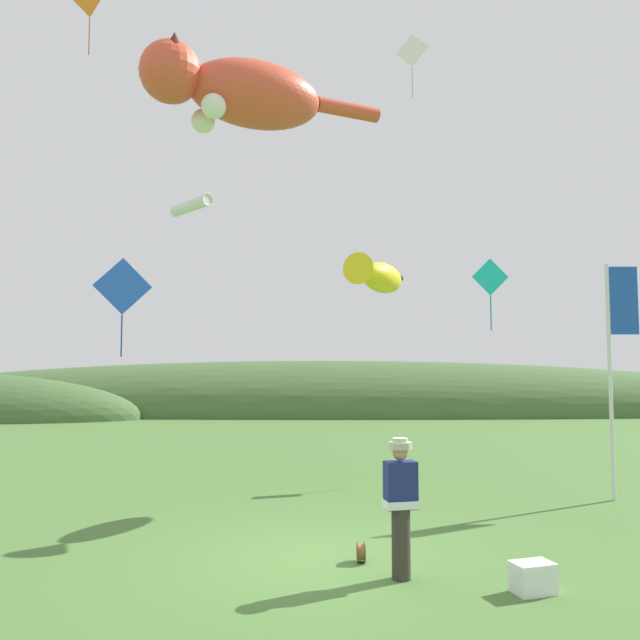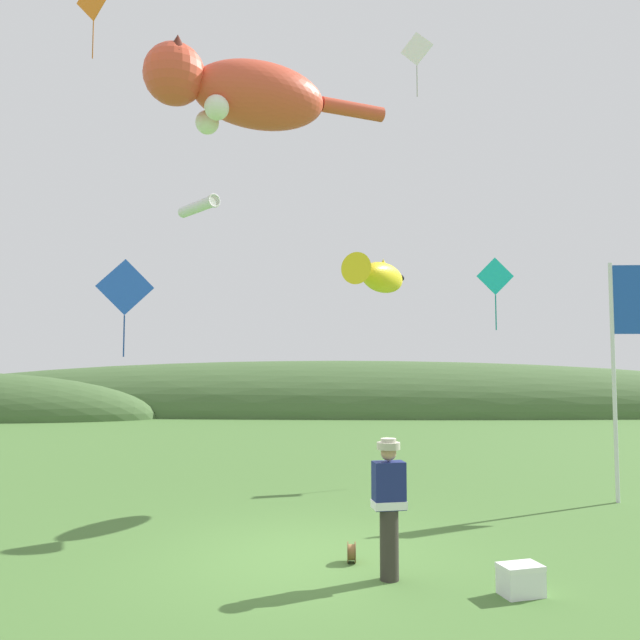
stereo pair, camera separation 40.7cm
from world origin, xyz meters
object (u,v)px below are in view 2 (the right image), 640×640
Objects in this scene: kite_diamond_teal at (495,277)px; kite_giant_cat at (242,93)px; festival_attendant at (389,503)px; kite_diamond_white at (417,50)px; kite_spool at (351,552)px; festival_banner_pole at (620,344)px; kite_fish_windsock at (378,276)px; picnic_cooler at (521,580)px; kite_tube_streamer at (199,206)px; kite_diamond_blue at (125,288)px.

kite_giant_cat is at bearing -178.18° from kite_diamond_teal.
kite_diamond_white reaches higher than festival_attendant.
festival_banner_pole is at bearing 36.04° from kite_spool.
kite_fish_windsock is at bearing 88.23° from festival_attendant.
kite_fish_windsock is at bearing 104.60° from picnic_cooler.
kite_spool is at bearing 149.89° from picnic_cooler.
kite_diamond_white is at bearing -19.03° from kite_tube_streamer.
kite_fish_windsock is 1.29× the size of kite_diamond_teal.
festival_attendant is 12.17m from kite_giant_cat.
festival_banner_pole reaches higher than kite_spool.
kite_diamond_blue is 1.14× the size of kite_diamond_teal.
kite_spool is 0.15× the size of kite_diamond_white.
picnic_cooler is 0.30× the size of kite_diamond_teal.
kite_giant_cat is 2.59× the size of kite_fish_windsock.
festival_banner_pole is 2.25× the size of kite_diamond_blue.
kite_fish_windsock is at bearing 81.39° from kite_spool.
kite_diamond_teal reaches higher than festival_banner_pole.
kite_tube_streamer is 0.92× the size of kite_diamond_teal.
festival_attendant is 13.91m from kite_tube_streamer.
kite_tube_streamer reaches higher than kite_diamond_teal.
kite_diamond_white is at bearing 27.97° from kite_diamond_blue.
festival_attendant is at bearing -99.62° from kite_diamond_white.
kite_tube_streamer reaches higher than festival_banner_pole.
kite_diamond_white reaches higher than kite_tube_streamer.
festival_banner_pole is 12.81m from kite_tube_streamer.
festival_banner_pole is 4.05m from kite_diamond_teal.
kite_spool is 0.13× the size of kite_diamond_blue.
kite_diamond_blue is (-5.32, 5.12, 3.44)m from festival_attendant.
festival_attendant is at bearing -91.77° from kite_fish_windsock.
kite_spool is 12.26m from kite_giant_cat.
festival_attendant is 7.17m from festival_banner_pole.
festival_attendant is 0.74× the size of kite_fish_windsock.
picnic_cooler is 15.27m from kite_tube_streamer.
picnic_cooler is at bearing -59.91° from kite_tube_streamer.
picnic_cooler is 9.77m from kite_diamond_teal.
kite_fish_windsock is (0.15, 4.78, 3.62)m from festival_attendant.
festival_attendant is 13.77m from kite_diamond_white.
kite_diamond_teal reaches higher than festival_attendant.
kite_spool is 0.49× the size of picnic_cooler.
festival_attendant is 1.77m from picnic_cooler.
kite_diamond_blue is at bearing 177.42° from festival_banner_pole.
kite_diamond_white is (-3.52, 4.07, 8.36)m from festival_banner_pole.
kite_diamond_blue is at bearing -129.49° from kite_giant_cat.
kite_giant_cat reaches higher than kite_fish_windsock.
kite_tube_streamer is 0.92× the size of kite_diamond_white.
festival_banner_pole is at bearing -19.94° from kite_giant_cat.
festival_attendant is 0.95× the size of kite_diamond_teal.
kite_giant_cat reaches higher than kite_diamond_blue.
picnic_cooler is 13.49m from kite_giant_cat.
kite_tube_streamer is at bearing 159.47° from kite_diamond_teal.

